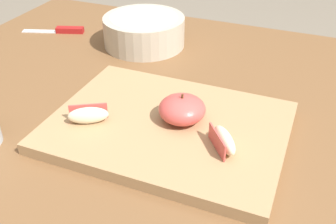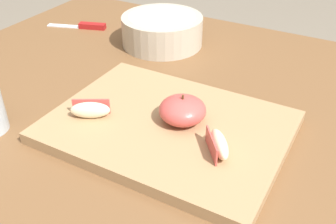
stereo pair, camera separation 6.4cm
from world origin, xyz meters
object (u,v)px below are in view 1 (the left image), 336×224
object	(u,v)px
apple_wedge_middle	(88,115)
cutting_board	(168,127)
apple_wedge_right	(224,140)
paring_knife	(65,30)
ceramic_fruit_bowl	(144,30)
apple_half_skin_up	(182,109)

from	to	relation	value
apple_wedge_middle	cutting_board	bearing A→B (deg)	22.59
apple_wedge_right	apple_wedge_middle	size ratio (longest dim) A/B	0.97
apple_wedge_right	paring_knife	xyz separation A→B (m)	(-0.51, 0.33, -0.03)
apple_wedge_right	apple_wedge_middle	bearing A→B (deg)	-175.21
paring_knife	cutting_board	bearing A→B (deg)	-36.06
apple_wedge_middle	ceramic_fruit_bowl	distance (m)	0.36
apple_half_skin_up	ceramic_fruit_bowl	xyz separation A→B (m)	(-0.21, 0.29, -0.00)
cutting_board	ceramic_fruit_bowl	bearing A→B (deg)	121.33
apple_half_skin_up	paring_knife	world-z (taller)	apple_half_skin_up
cutting_board	ceramic_fruit_bowl	xyz separation A→B (m)	(-0.19, 0.31, 0.03)
apple_half_skin_up	ceramic_fruit_bowl	world-z (taller)	same
cutting_board	apple_wedge_middle	distance (m)	0.13
apple_wedge_middle	apple_wedge_right	bearing A→B (deg)	4.79
cutting_board	paring_knife	world-z (taller)	cutting_board
apple_wedge_middle	paring_knife	world-z (taller)	apple_wedge_middle
apple_wedge_right	apple_half_skin_up	bearing A→B (deg)	151.19
apple_wedge_middle	paring_knife	bearing A→B (deg)	129.73
ceramic_fruit_bowl	apple_wedge_right	bearing A→B (deg)	-49.43
paring_knife	apple_wedge_middle	bearing A→B (deg)	-50.27
apple_half_skin_up	paring_knife	xyz separation A→B (m)	(-0.43, 0.28, -0.04)
apple_wedge_right	paring_knife	world-z (taller)	apple_wedge_right
apple_wedge_middle	ceramic_fruit_bowl	bearing A→B (deg)	100.52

